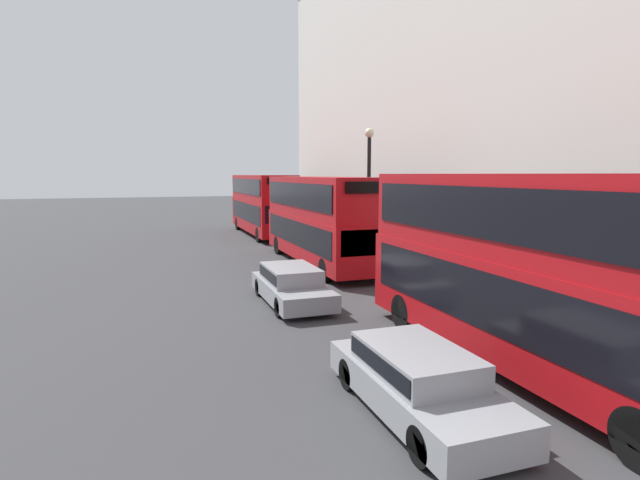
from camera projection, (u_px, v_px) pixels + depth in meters
name	position (u px, v px, depth m)	size (l,w,h in m)	color
bus_leading	(532.00, 265.00, 11.00)	(2.59, 10.58, 4.44)	#A80F14
bus_second_in_queue	(320.00, 217.00, 24.33)	(2.59, 10.94, 4.30)	#A80F14
bus_third_in_queue	(262.00, 202.00, 36.42)	(2.59, 11.11, 4.36)	#A80F14
car_dark_sedan	(417.00, 379.00, 9.21)	(1.77, 4.56, 1.26)	gray
car_hatchback	(291.00, 284.00, 17.15)	(1.84, 4.61, 1.28)	gray
street_lamp	(369.00, 182.00, 23.76)	(0.44, 0.44, 6.58)	black
pedestrian	(470.00, 282.00, 17.21)	(0.36, 0.36, 1.57)	#26262D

